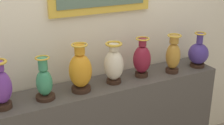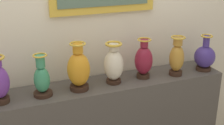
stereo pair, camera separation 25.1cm
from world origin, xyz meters
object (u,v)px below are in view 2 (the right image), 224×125
object	(u,v)px
vase_ochre	(177,57)
vase_burgundy	(144,60)
vase_ivory	(114,64)
vase_jade	(42,79)
vase_amber	(79,69)
vase_indigo	(205,56)

from	to	relation	value
vase_ochre	vase_burgundy	bearing A→B (deg)	169.88
vase_burgundy	vase_ivory	bearing A→B (deg)	-178.70
vase_jade	vase_ivory	world-z (taller)	vase_ivory
vase_burgundy	vase_amber	bearing A→B (deg)	-177.51
vase_ivory	vase_ochre	world-z (taller)	vase_ochre
vase_amber	vase_indigo	size ratio (longest dim) A/B	1.17
vase_ivory	vase_indigo	world-z (taller)	vase_ivory
vase_amber	vase_ochre	distance (m)	0.88
vase_ochre	vase_indigo	size ratio (longest dim) A/B	1.06
vase_ivory	vase_burgundy	bearing A→B (deg)	1.30
vase_ivory	vase_jade	bearing A→B (deg)	-178.03
vase_jade	vase_amber	distance (m)	0.29
vase_indigo	vase_amber	bearing A→B (deg)	178.93
vase_amber	vase_ochre	bearing A→B (deg)	-1.80
vase_burgundy	vase_indigo	size ratio (longest dim) A/B	1.05
vase_jade	vase_amber	size ratio (longest dim) A/B	0.85
vase_ivory	vase_ochre	distance (m)	0.58
vase_indigo	vase_ivory	bearing A→B (deg)	177.33
vase_jade	vase_ochre	size ratio (longest dim) A/B	0.94
vase_burgundy	vase_ochre	distance (m)	0.30
vase_burgundy	vase_indigo	bearing A→B (deg)	-4.51
vase_amber	vase_indigo	xyz separation A→B (m)	(1.18, -0.02, -0.04)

